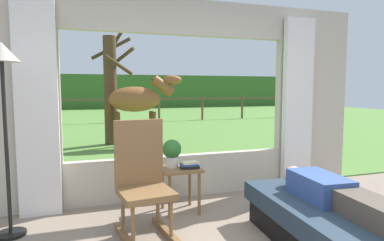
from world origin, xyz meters
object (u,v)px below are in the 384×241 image
Objects in this scene: floor_lamp_left at (3,81)px; recliner_sofa at (330,226)px; rocking_chair at (143,180)px; pasture_tree at (111,86)px; reclining_person at (335,194)px; horse at (138,100)px; potted_plant at (172,151)px; side_table at (180,176)px; book_stack at (190,165)px.

recliner_sofa is at bearing -24.05° from floor_lamp_left.
pasture_tree is (0.21, 5.46, 0.95)m from rocking_chair.
horse is (-0.73, 5.72, 0.63)m from reclining_person.
floor_lamp_left is 5.27m from pasture_tree.
potted_plant reaches higher than recliner_sofa.
horse reaches higher than potted_plant.
horse reaches higher than side_table.
side_table is at bearing 2.79° from floor_lamp_left.
reclining_person is 1.75m from rocking_chair.
recliner_sofa is 5.52× the size of potted_plant.
horse is at bearing 65.78° from floor_lamp_left.
book_stack is 0.06× the size of pasture_tree.
pasture_tree is at bearing -135.83° from horse.
potted_plant is (0.44, 0.53, 0.16)m from rocking_chair.
horse is 0.53× the size of pasture_tree.
side_table is 1.63× the size of potted_plant.
floor_lamp_left is 1.02× the size of horse.
pasture_tree reaches higher than potted_plant.
floor_lamp_left is (-1.66, -0.14, 0.79)m from potted_plant.
book_stack is at bearing 129.25° from reclining_person.
pasture_tree is (-0.57, 0.62, 0.34)m from horse.
recliner_sofa is 0.95× the size of floor_lamp_left.
side_table is 5.11m from pasture_tree.
pasture_tree is at bearing 74.24° from floor_lamp_left.
floor_lamp_left is (-2.73, 1.22, 1.28)m from recliner_sofa.
rocking_chair reaches higher than reclining_person.
reclining_person is 1.78m from potted_plant.
pasture_tree is (-0.41, 5.05, 0.93)m from book_stack.
side_table is 0.17m from book_stack.
reclining_person reaches higher than book_stack.
recliner_sofa is at bearing -52.84° from side_table.
potted_plant is 0.17× the size of floor_lamp_left.
rocking_chair is 1.60m from floor_lamp_left.
horse is at bearing 85.49° from potted_plant.
potted_plant is (-1.07, 1.36, 0.48)m from recliner_sofa.
potted_plant is at bearing 43.50° from rocking_chair.
side_table is at bearing -86.42° from pasture_tree.
rocking_chair is at bearing -17.38° from floor_lamp_left.
reclining_person is at bearing -52.93° from potted_plant.
rocking_chair is 0.62× the size of horse.
recliner_sofa is 8.25× the size of book_stack.
floor_lamp_left is at bearing 155.72° from rocking_chair.
reclining_person is 1.68m from side_table.
recliner_sofa is 1.23× the size of reclining_person.
floor_lamp_left is at bearing -179.37° from book_stack.
potted_plant is at bearing 144.30° from book_stack.
book_stack is at bearing -35.70° from potted_plant.
reclining_person reaches higher than side_table.
recliner_sofa is 1.58× the size of rocking_chair.
recliner_sofa is 0.97× the size of horse.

